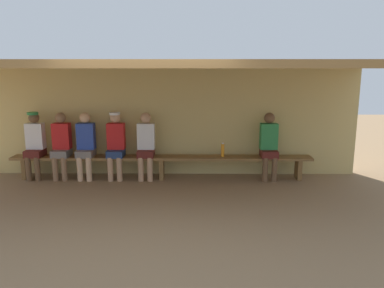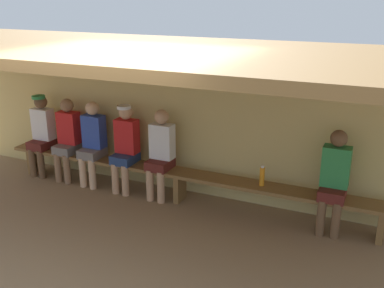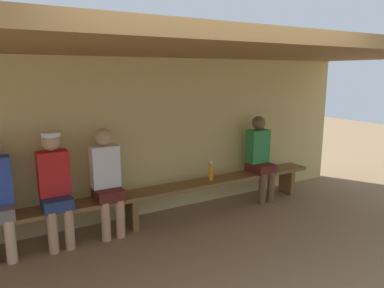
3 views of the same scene
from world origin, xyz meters
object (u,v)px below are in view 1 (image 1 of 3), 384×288
(player_leftmost, at_px, (86,143))
(player_in_red, at_px, (61,143))
(player_middle, at_px, (146,143))
(player_shirtless_tan, at_px, (269,143))
(water_bottle_clear, at_px, (223,150))
(player_in_white, at_px, (116,142))
(player_in_blue, at_px, (35,142))
(bench, at_px, (162,160))

(player_leftmost, height_order, player_in_red, same)
(player_middle, bearing_deg, player_shirtless_tan, 0.00)
(player_leftmost, distance_m, water_bottle_clear, 2.74)
(player_in_white, height_order, water_bottle_clear, player_in_white)
(player_leftmost, bearing_deg, player_shirtless_tan, 0.00)
(player_shirtless_tan, bearing_deg, water_bottle_clear, -179.90)
(player_in_white, bearing_deg, player_middle, -0.05)
(player_in_blue, relative_size, player_shirtless_tan, 1.01)
(player_middle, xyz_separation_m, water_bottle_clear, (1.53, -0.00, -0.13))
(player_leftmost, xyz_separation_m, player_middle, (1.21, 0.00, 0.00))
(player_leftmost, height_order, player_in_white, player_in_white)
(bench, distance_m, water_bottle_clear, 1.24)
(bench, distance_m, player_in_blue, 2.56)
(bench, height_order, player_in_blue, player_in_blue)
(bench, relative_size, player_in_red, 4.49)
(bench, height_order, player_leftmost, player_leftmost)
(player_leftmost, height_order, player_shirtless_tan, same)
(player_in_blue, bearing_deg, bench, -0.08)
(player_in_white, bearing_deg, player_shirtless_tan, -0.01)
(player_in_blue, distance_m, player_leftmost, 1.02)
(player_shirtless_tan, xyz_separation_m, water_bottle_clear, (-0.92, -0.00, -0.13))
(bench, xyz_separation_m, player_middle, (-0.31, 0.00, 0.34))
(player_in_blue, distance_m, water_bottle_clear, 3.76)
(player_leftmost, xyz_separation_m, player_in_red, (-0.49, 0.00, 0.00))
(bench, bearing_deg, player_in_white, 179.78)
(player_leftmost, relative_size, player_in_red, 1.00)
(bench, relative_size, player_in_white, 4.46)
(player_in_red, bearing_deg, player_in_blue, 179.95)
(player_leftmost, relative_size, player_shirtless_tan, 1.00)
(player_in_blue, bearing_deg, water_bottle_clear, -0.03)
(player_in_white, height_order, player_in_red, player_in_white)
(player_in_red, height_order, water_bottle_clear, player_in_red)
(player_in_red, relative_size, water_bottle_clear, 4.74)
(player_in_blue, xyz_separation_m, player_shirtless_tan, (4.68, -0.00, -0.02))
(player_in_red, bearing_deg, player_in_white, 0.03)
(player_in_blue, bearing_deg, player_leftmost, -0.03)
(player_in_blue, xyz_separation_m, player_middle, (2.23, -0.00, -0.02))
(player_middle, bearing_deg, bench, -0.57)
(player_leftmost, xyz_separation_m, water_bottle_clear, (2.74, -0.00, -0.13))
(player_in_white, xyz_separation_m, player_in_red, (-1.09, -0.00, -0.02))
(player_leftmost, bearing_deg, player_in_blue, 179.97)
(bench, bearing_deg, player_leftmost, 179.88)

